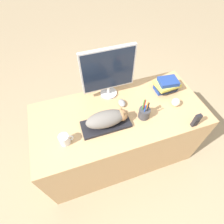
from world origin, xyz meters
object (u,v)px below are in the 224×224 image
Objects in this scene: keyboard at (106,124)px; book_stack at (166,85)px; cat at (108,118)px; pen_cup at (144,113)px; phone at (196,120)px; coffee_mug at (65,140)px; monitor at (108,71)px; computer_mouse at (122,103)px; baseball at (176,102)px.

book_stack is at bearing 17.47° from keyboard.
pen_cup reaches higher than cat.
book_stack reaches higher than keyboard.
cat reaches higher than book_stack.
phone is at bearing -87.66° from book_stack.
phone is (0.34, -0.21, 0.01)m from pen_cup.
monitor is at bearing 39.53° from coffee_mug.
pen_cup is (0.65, 0.04, 0.01)m from coffee_mug.
book_stack is (0.45, 0.04, 0.05)m from computer_mouse.
phone is at bearing -39.86° from computer_mouse.
cat is at bearing -108.70° from monitor.
monitor is at bearing 113.07° from computer_mouse.
monitor is 2.26× the size of pen_cup.
cat is 1.64× the size of pen_cup.
coffee_mug is 0.97m from baseball.
cat reaches higher than computer_mouse.
pen_cup reaches higher than phone.
keyboard is at bearing -111.77° from monitor.
coffee_mug is (-0.35, -0.05, -0.04)m from cat.
keyboard is 4.55× the size of computer_mouse.
book_stack is at bearing 87.20° from baseball.
cat is 0.62m from baseball.
monitor reaches higher than cat.
keyboard is at bearing 161.32° from phone.
coffee_mug is at bearing -171.32° from cat.
book_stack is at bearing 4.97° from computer_mouse.
cat is 0.30m from pen_cup.
cat is at bearing 176.72° from pen_cup.
phone reaches higher than coffee_mug.
baseball is 0.56× the size of phone.
cat reaches higher than phone.
cat reaches higher than keyboard.
cat is 0.66m from book_stack.
book_stack is at bearing -13.21° from monitor.
computer_mouse is 0.61m from phone.
keyboard is 3.69× the size of coffee_mug.
cat is 3.92× the size of computer_mouse.
monitor is 0.79m from phone.
monitor is at bearing 134.20° from phone.
computer_mouse is 0.22m from pen_cup.
pen_cup is at bearing -145.80° from book_stack.
pen_cup is at bearing -3.08° from keyboard.
pen_cup is at bearing -3.28° from cat.
keyboard is at bearing 9.20° from coffee_mug.
monitor is 0.64m from baseball.
computer_mouse is at bearing 160.77° from baseball.
keyboard is at bearing -162.53° from book_stack.
coffee_mug is at bearing -176.84° from pen_cup.
computer_mouse is 0.47m from baseball.
phone reaches higher than computer_mouse.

